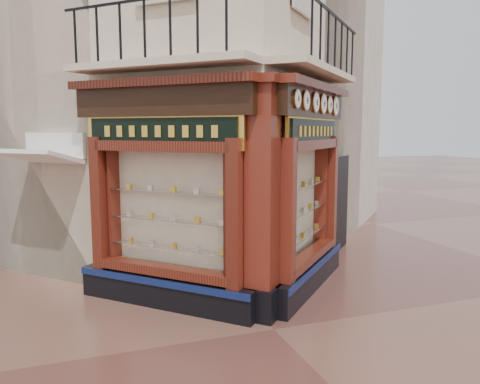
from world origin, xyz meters
name	(u,v)px	position (x,y,z in m)	size (l,w,h in m)	color
ground	(274,329)	(0.00, 0.00, 0.00)	(80.00, 80.00, 0.00)	#4F2B25
main_building	(182,20)	(0.00, 6.16, 6.00)	(8.00, 8.00, 12.00)	beige
neighbour_left	(82,49)	(-2.47, 8.63, 5.50)	(8.00, 8.00, 11.00)	beige
neighbour_right	(239,58)	(2.47, 8.63, 5.50)	(8.00, 8.00, 11.00)	beige
shopfront_left	(164,196)	(-1.41, 1.57, 1.98)	(2.86, 2.86, 3.98)	black
shopfront_right	(309,190)	(1.41, 1.57, 1.98)	(2.86, 2.86, 3.98)	black
corner_pilaster	(263,203)	(0.00, 0.50, 1.95)	(0.85, 0.85, 3.98)	black
balcony	(242,67)	(0.00, 1.49, 4.22)	(5.94, 2.97, 1.03)	beige
clock_a	(297,99)	(0.57, 0.46, 3.62)	(0.25, 0.25, 0.31)	#AA7338
clock_b	(306,100)	(0.90, 0.80, 3.62)	(0.28, 0.28, 0.34)	#AA7338
clock_c	(315,102)	(1.31, 1.20, 3.62)	(0.30, 0.30, 0.37)	#AA7338
clock_d	(323,104)	(1.67, 1.57, 3.62)	(0.31, 0.31, 0.39)	#AA7338
clock_e	(329,105)	(2.00, 1.89, 3.62)	(0.28, 0.28, 0.35)	#AA7338
clock_f	(335,106)	(2.34, 2.24, 3.62)	(0.33, 0.33, 0.41)	#AA7338
awning	(45,288)	(-3.52, 3.31, 0.00)	(1.55, 0.93, 0.08)	silver
signboard_left	(160,131)	(-1.46, 1.51, 3.10)	(2.26, 2.26, 0.61)	gold
signboard_right	(314,131)	(1.46, 1.51, 3.10)	(2.13, 2.13, 0.57)	gold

